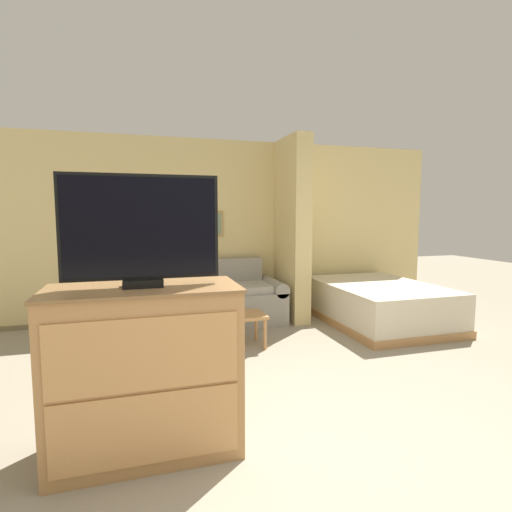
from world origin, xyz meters
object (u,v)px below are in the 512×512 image
Objects in this scene: coffee_table at (235,319)px; table_lamp at (124,267)px; couch at (212,300)px; tv_dresser at (146,370)px; tv at (142,231)px; bed at (378,303)px.

coffee_table is 1.71× the size of table_lamp.
couch is 1.66× the size of tv_dresser.
couch is 3.21m from tv.
coffee_table is at bearing 60.58° from tv.
table_lamp is at bearing 94.03° from tv.
tv_dresser is at bearing -108.38° from couch.
table_lamp is 0.43× the size of tv.
table_lamp reaches higher than coffee_table.
coffee_table is at bearing -86.39° from couch.
coffee_table is 2.21m from bed.
tv is at bearing -119.42° from coffee_table.
coffee_table is 2.08m from tv_dresser.
bed is (3.19, 2.25, -0.26)m from tv_dresser.
tv_dresser is at bearing -144.78° from bed.
bed is (2.23, -0.62, -0.04)m from couch.
coffee_table is at bearing -38.81° from table_lamp.
couch is 0.98× the size of bed.
table_lamp is 0.20× the size of bed.
tv_dresser is 0.59× the size of bed.
tv_dresser is at bearing -119.41° from coffee_table.
bed is at bearing -15.43° from couch.
tv is (-0.95, -2.86, 1.10)m from couch.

